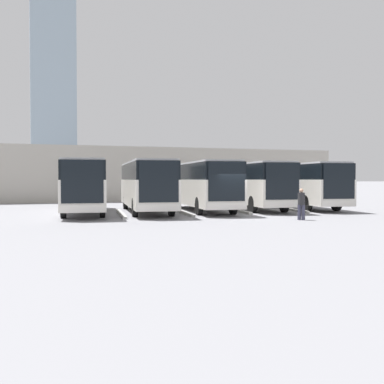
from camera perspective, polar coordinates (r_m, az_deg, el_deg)
name	(u,v)px	position (r m, az deg, el deg)	size (l,w,h in m)	color
ground_plane	(236,217)	(28.17, 5.21, -2.97)	(600.00, 600.00, 0.00)	gray
bus_0	(299,184)	(37.36, 12.54, 0.98)	(3.92, 12.31, 3.35)	silver
curb_divider_0	(288,209)	(34.86, 11.26, -2.00)	(0.24, 6.56, 0.15)	#B2B2AD
bus_1	(250,184)	(35.52, 6.92, 0.98)	(3.92, 12.31, 3.35)	silver
curb_divider_1	(235,210)	(33.11, 5.14, -2.16)	(0.24, 6.56, 0.15)	#B2B2AD
bus_2	(202,184)	(33.27, 1.23, 0.95)	(3.92, 12.31, 3.35)	silver
curb_divider_2	(183,212)	(30.99, -1.10, -2.41)	(0.24, 6.56, 0.15)	#B2B2AD
bus_3	(146,184)	(32.01, -5.47, 0.92)	(3.92, 12.31, 3.35)	silver
curb_divider_3	(121,214)	(29.91, -8.40, -2.57)	(0.24, 6.56, 0.15)	#B2B2AD
bus_4	(84,184)	(31.66, -12.71, 0.88)	(3.92, 12.31, 3.35)	silver
pedestrian	(301,203)	(26.62, 12.83, -1.29)	(0.53, 0.53, 1.71)	#38384C
station_building	(136,175)	(53.63, -6.66, 2.07)	(40.59, 16.47, 5.36)	#A8A399
office_tower	(53,92)	(208.23, -16.18, 11.27)	(17.54, 17.54, 76.20)	#93A8B7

